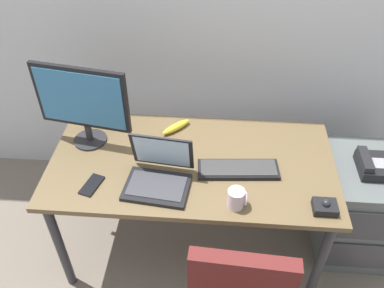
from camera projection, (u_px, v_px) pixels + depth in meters
name	position (u px, v px, depth m)	size (l,w,h in m)	color
ground_plane	(192.00, 243.00, 2.60)	(8.00, 8.00, 0.00)	#706559
desk	(192.00, 172.00, 2.17)	(1.49, 0.76, 0.72)	brown
file_cabinet	(356.00, 206.00, 2.42)	(0.42, 0.53, 0.64)	#555C5B
desk_phone	(373.00, 165.00, 2.17)	(0.17, 0.20, 0.09)	black
monitor_main	(82.00, 102.00, 2.07)	(0.50, 0.18, 0.46)	#262628
keyboard	(238.00, 169.00, 2.06)	(0.42, 0.17, 0.03)	black
laptop	(159.00, 174.00, 1.97)	(0.34, 0.30, 0.24)	black
trackball_mouse	(325.00, 207.00, 1.86)	(0.11, 0.09, 0.07)	black
coffee_mug	(237.00, 198.00, 1.86)	(0.09, 0.08, 0.10)	silver
cell_phone	(92.00, 185.00, 1.98)	(0.07, 0.14, 0.01)	black
banana	(176.00, 127.00, 2.30)	(0.19, 0.04, 0.04)	yellow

